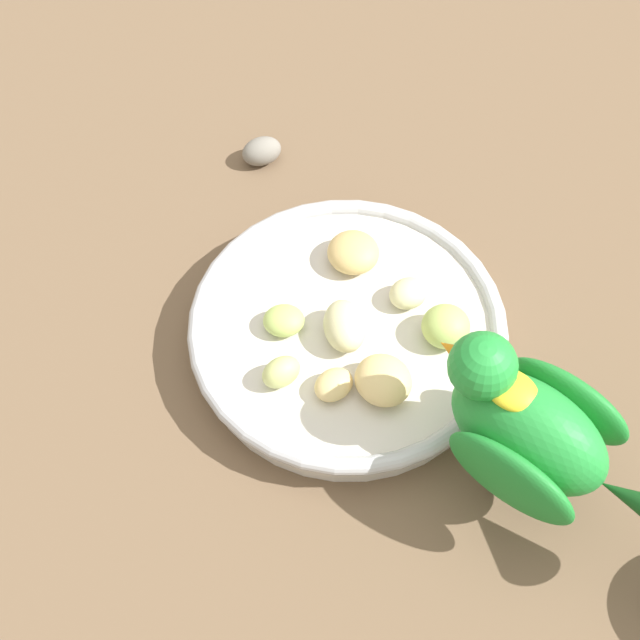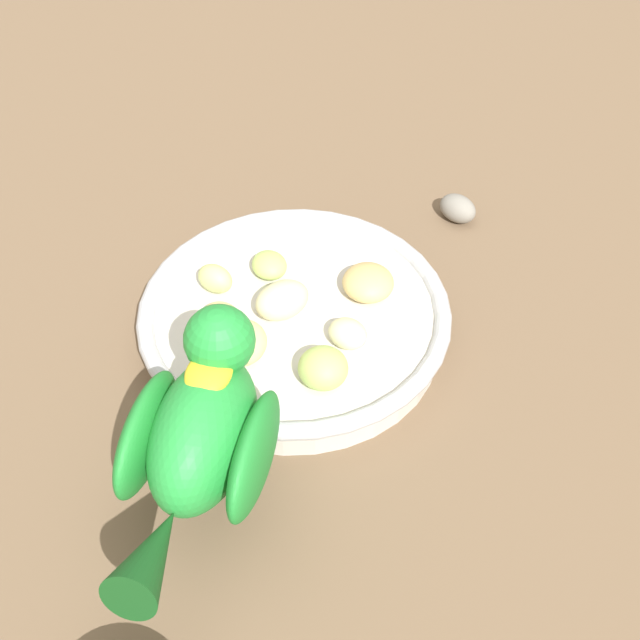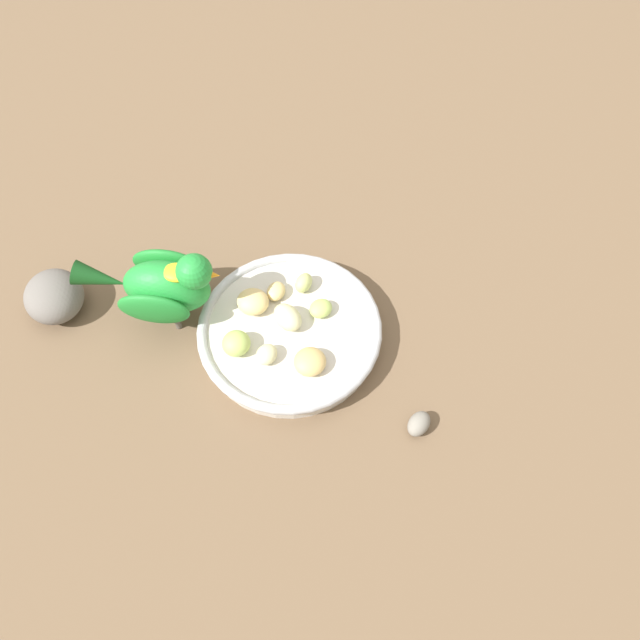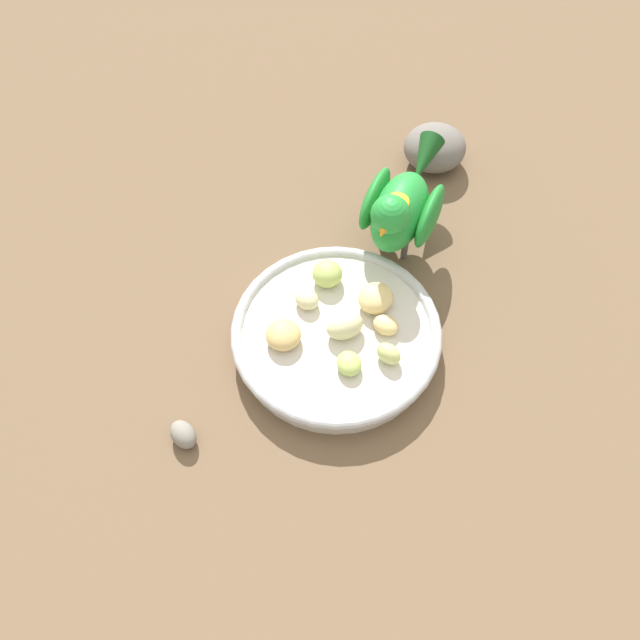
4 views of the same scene
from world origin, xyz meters
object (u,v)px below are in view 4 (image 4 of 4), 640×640
at_px(parrot, 401,207).
at_px(rock_large, 435,148).
at_px(feeding_bowl, 336,336).
at_px(apple_piece_6, 389,354).
at_px(apple_piece_4, 386,325).
at_px(pebble_0, 183,434).
at_px(apple_piece_3, 283,335).
at_px(apple_piece_0, 375,297).
at_px(apple_piece_5, 327,274).
at_px(apple_piece_7, 345,326).
at_px(apple_piece_1, 307,299).
at_px(apple_piece_2, 349,364).

distance_m(parrot, rock_large, 0.14).
distance_m(feeding_bowl, apple_piece_6, 0.06).
xyz_separation_m(apple_piece_4, pebble_0, (0.07, -0.20, -0.02)).
bearing_deg(feeding_bowl, apple_piece_3, -89.47).
xyz_separation_m(apple_piece_0, parrot, (-0.08, 0.04, 0.03)).
height_order(apple_piece_4, apple_piece_6, apple_piece_6).
xyz_separation_m(apple_piece_5, rock_large, (-0.16, 0.15, -0.01)).
xyz_separation_m(feeding_bowl, apple_piece_5, (-0.06, 0.00, 0.02)).
relative_size(apple_piece_5, apple_piece_7, 0.83).
distance_m(apple_piece_6, rock_large, 0.28).
bearing_deg(apple_piece_4, apple_piece_1, -121.01).
bearing_deg(apple_piece_4, apple_piece_5, -145.74).
relative_size(apple_piece_1, rock_large, 0.36).
bearing_deg(apple_piece_0, feeding_bowl, -59.57).
height_order(feeding_bowl, apple_piece_0, apple_piece_0).
bearing_deg(apple_piece_3, rock_large, 137.13).
bearing_deg(feeding_bowl, apple_piece_6, 48.57).
distance_m(apple_piece_4, apple_piece_5, 0.08).
bearing_deg(apple_piece_2, pebble_0, -77.56).
bearing_deg(apple_piece_2, apple_piece_7, 175.32).
height_order(apple_piece_4, apple_piece_5, apple_piece_5).
height_order(apple_piece_6, rock_large, rock_large).
relative_size(apple_piece_2, apple_piece_5, 0.86).
xyz_separation_m(apple_piece_3, rock_large, (-0.22, 0.21, -0.01)).
bearing_deg(apple_piece_4, pebble_0, -70.82).
height_order(rock_large, pebble_0, rock_large).
height_order(apple_piece_6, apple_piece_7, apple_piece_7).
height_order(apple_piece_2, apple_piece_4, same).
distance_m(apple_piece_2, apple_piece_6, 0.04).
height_order(apple_piece_7, pebble_0, apple_piece_7).
relative_size(apple_piece_7, rock_large, 0.52).
distance_m(apple_piece_3, parrot, 0.18).
distance_m(apple_piece_3, apple_piece_7, 0.06).
relative_size(apple_piece_3, apple_piece_6, 1.38).
relative_size(apple_piece_7, parrot, 0.24).
xyz_separation_m(apple_piece_2, apple_piece_7, (-0.04, 0.00, 0.00)).
distance_m(apple_piece_2, rock_large, 0.30).
distance_m(feeding_bowl, parrot, 0.15).
bearing_deg(apple_piece_7, apple_piece_3, -91.12).
bearing_deg(apple_piece_2, apple_piece_1, -160.57).
bearing_deg(feeding_bowl, apple_piece_5, 178.14).
bearing_deg(rock_large, apple_piece_0, -29.72).
distance_m(feeding_bowl, apple_piece_4, 0.05).
relative_size(apple_piece_1, parrot, 0.17).
xyz_separation_m(apple_piece_4, apple_piece_6, (0.03, -0.00, 0.00)).
height_order(apple_piece_0, rock_large, rock_large).
distance_m(apple_piece_5, apple_piece_7, 0.06).
height_order(apple_piece_1, apple_piece_2, apple_piece_1).
xyz_separation_m(feeding_bowl, apple_piece_0, (-0.03, 0.04, 0.02)).
bearing_deg(apple_piece_3, feeding_bowl, 90.53).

